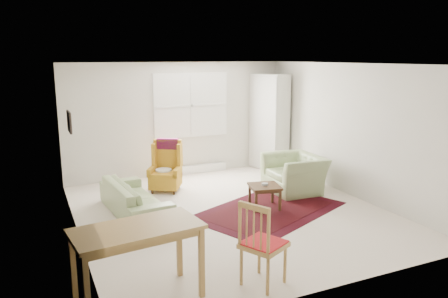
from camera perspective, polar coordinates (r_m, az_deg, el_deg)
name	(u,v)px	position (r m, az deg, el deg)	size (l,w,h in m)	color
room	(227,138)	(7.43, 0.42, 1.44)	(5.04, 5.54, 2.51)	beige
rug	(269,210)	(7.67, 5.86, -7.93)	(2.54, 1.64, 0.03)	black
sofa	(135,192)	(7.55, -11.57, -5.50)	(1.87, 0.73, 0.76)	#889B67
armchair	(294,170)	(8.69, 9.19, -2.72)	(1.11, 0.97, 0.86)	#889B67
wingback_chair	(165,166)	(8.65, -7.70, -2.22)	(0.59, 0.62, 1.02)	#B5801B
coffee_table	(264,196)	(7.74, 5.31, -6.19)	(0.51, 0.51, 0.42)	#3A2312
stool	(164,180)	(8.77, -7.87, -3.99)	(0.33, 0.33, 0.44)	white
cabinet	(269,122)	(10.28, 5.94, 3.51)	(0.47, 0.89, 2.22)	silver
desk	(138,264)	(4.94, -11.11, -14.56)	(1.35, 0.68, 0.86)	#A47E42
desk_chair	(264,243)	(5.16, 5.21, -12.07)	(0.45, 0.45, 1.03)	#A47E42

